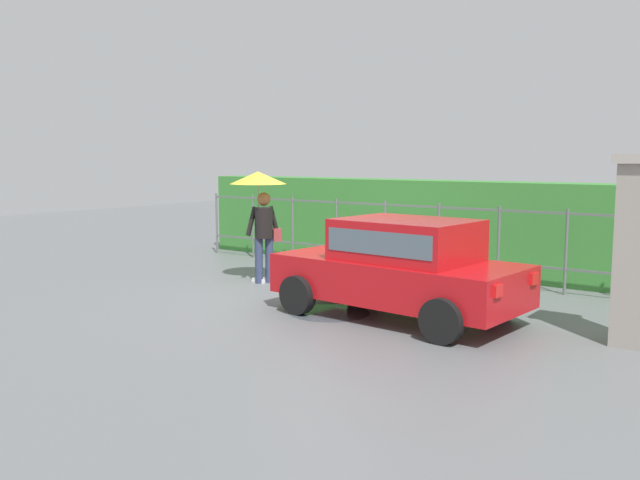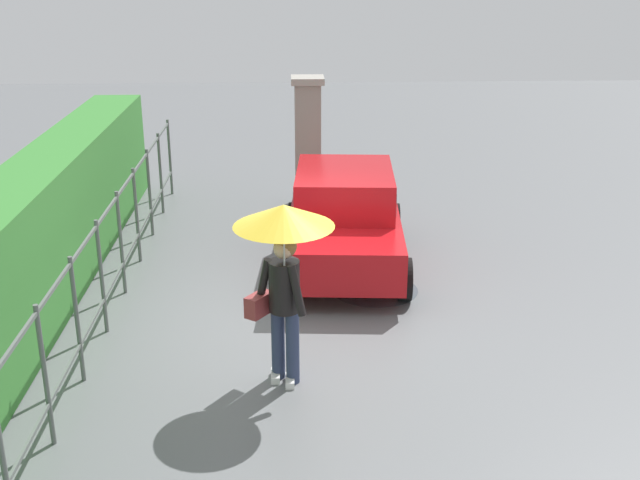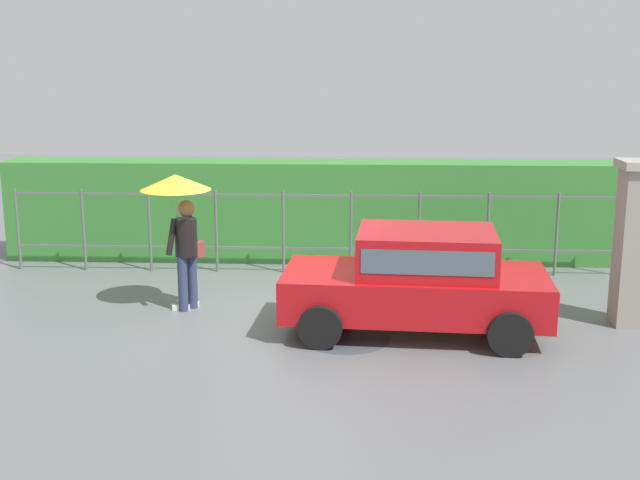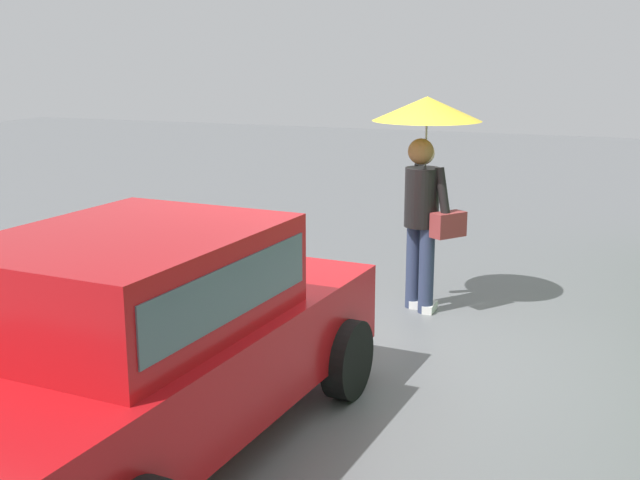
{
  "view_description": "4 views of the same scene",
  "coord_description": "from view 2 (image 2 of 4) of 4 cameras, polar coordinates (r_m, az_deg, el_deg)",
  "views": [
    {
      "loc": [
        6.73,
        -9.19,
        2.37
      ],
      "look_at": [
        0.06,
        -0.27,
        0.99
      ],
      "focal_mm": 37.43,
      "sensor_mm": 36.0,
      "label": 1
    },
    {
      "loc": [
        -9.45,
        0.13,
        4.55
      ],
      "look_at": [
        -0.21,
        -0.24,
        1.16
      ],
      "focal_mm": 44.13,
      "sensor_mm": 36.0,
      "label": 2
    },
    {
      "loc": [
        0.98,
        -11.87,
        3.86
      ],
      "look_at": [
        0.45,
        -0.34,
        1.25
      ],
      "focal_mm": 45.98,
      "sensor_mm": 36.0,
      "label": 3
    },
    {
      "loc": [
        5.91,
        2.09,
        2.53
      ],
      "look_at": [
        0.18,
        -0.16,
        1.08
      ],
      "focal_mm": 44.96,
      "sensor_mm": 36.0,
      "label": 4
    }
  ],
  "objects": [
    {
      "name": "puddle_near",
      "position": [
        11.31,
        3.97,
        -3.61
      ],
      "size": [
        1.24,
        1.24,
        0.0
      ],
      "primitive_type": "cylinder",
      "color": "#4C545B",
      "rests_on": "ground"
    },
    {
      "name": "hedge_row",
      "position": [
        10.9,
        -20.2,
        -0.42
      ],
      "size": [
        11.95,
        0.9,
        1.9
      ],
      "primitive_type": "cube",
      "color": "#387F33",
      "rests_on": "ground"
    },
    {
      "name": "gate_pillar",
      "position": [
        14.8,
        -0.89,
        7.24
      ],
      "size": [
        0.6,
        0.6,
        2.42
      ],
      "color": "gray",
      "rests_on": "ground"
    },
    {
      "name": "fence_section",
      "position": [
        10.67,
        -14.9,
        -0.98
      ],
      "size": [
        11.0,
        0.05,
        1.5
      ],
      "color": "#59605B",
      "rests_on": "ground"
    },
    {
      "name": "pedestrian",
      "position": [
        8.28,
        -2.69,
        -0.55
      ],
      "size": [
        1.07,
        1.07,
        2.11
      ],
      "rotation": [
        0.0,
        0.0,
        2.52
      ],
      "color": "#2D3856",
      "rests_on": "ground"
    },
    {
      "name": "car",
      "position": [
        11.95,
        1.77,
        1.88
      ],
      "size": [
        3.83,
        2.06,
        1.48
      ],
      "rotation": [
        0.0,
        0.0,
        3.07
      ],
      "color": "#B71116",
      "rests_on": "ground"
    },
    {
      "name": "ground_plane",
      "position": [
        10.48,
        -1.34,
        -5.57
      ],
      "size": [
        40.0,
        40.0,
        0.0
      ],
      "primitive_type": "plane",
      "color": "slate"
    }
  ]
}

